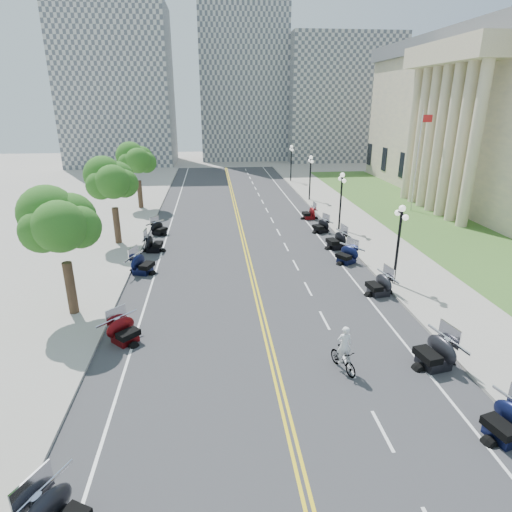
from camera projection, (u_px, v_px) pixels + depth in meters
name	position (u px, v px, depth m)	size (l,w,h in m)	color
ground	(264.00, 323.00, 22.06)	(160.00, 160.00, 0.00)	gray
road	(248.00, 257.00, 31.41)	(16.00, 90.00, 0.01)	#333335
centerline_yellow_a	(246.00, 257.00, 31.39)	(0.12, 90.00, 0.00)	yellow
centerline_yellow_b	(249.00, 257.00, 31.41)	(0.12, 90.00, 0.00)	yellow
edge_line_north	(333.00, 254.00, 32.02)	(0.12, 90.00, 0.00)	white
edge_line_south	(159.00, 260.00, 30.79)	(0.12, 90.00, 0.00)	white
lane_dash_4	(382.00, 430.00, 14.89)	(0.12, 2.00, 0.00)	white
lane_dash_5	(348.00, 364.00, 18.62)	(0.12, 2.00, 0.00)	white
lane_dash_6	(325.00, 320.00, 22.36)	(0.12, 2.00, 0.00)	white
lane_dash_7	(308.00, 289.00, 26.10)	(0.12, 2.00, 0.00)	white
lane_dash_8	(296.00, 265.00, 29.84)	(0.12, 2.00, 0.00)	white
lane_dash_9	(286.00, 247.00, 33.58)	(0.12, 2.00, 0.00)	white
lane_dash_10	(278.00, 232.00, 37.32)	(0.12, 2.00, 0.00)	white
lane_dash_11	(272.00, 220.00, 41.06)	(0.12, 2.00, 0.00)	white
lane_dash_12	(267.00, 210.00, 44.79)	(0.12, 2.00, 0.00)	white
lane_dash_13	(262.00, 202.00, 48.53)	(0.12, 2.00, 0.00)	white
lane_dash_14	(259.00, 194.00, 52.27)	(0.12, 2.00, 0.00)	white
lane_dash_15	(255.00, 188.00, 56.01)	(0.12, 2.00, 0.00)	white
lane_dash_16	(253.00, 183.00, 59.75)	(0.12, 2.00, 0.00)	white
lane_dash_17	(250.00, 178.00, 63.49)	(0.12, 2.00, 0.00)	white
lane_dash_18	(248.00, 174.00, 67.23)	(0.12, 2.00, 0.00)	white
lane_dash_19	(246.00, 170.00, 70.97)	(0.12, 2.00, 0.00)	white
sidewalk_north	(386.00, 251.00, 32.39)	(5.00, 90.00, 0.15)	#9E9991
sidewalk_south	(101.00, 261.00, 30.37)	(5.00, 90.00, 0.15)	#9E9991
lawn	(424.00, 221.00, 40.54)	(9.00, 60.00, 0.10)	#356023
distant_block_a	(118.00, 87.00, 73.83)	(18.00, 14.00, 26.00)	gray
distant_block_b	(243.00, 77.00, 80.87)	(16.00, 12.00, 30.00)	gray
distant_block_c	(338.00, 100.00, 81.16)	(20.00, 14.00, 22.00)	gray
street_lamp_2	(398.00, 246.00, 25.73)	(0.50, 1.20, 4.90)	black
street_lamp_3	(341.00, 202.00, 36.95)	(0.50, 1.20, 4.90)	black
street_lamp_4	(310.00, 178.00, 48.16)	(0.50, 1.20, 4.90)	black
street_lamp_5	(291.00, 163.00, 59.38)	(0.50, 1.20, 4.90)	black
flagpole	(417.00, 163.00, 42.64)	(1.10, 0.20, 10.00)	silver
tree_2	(61.00, 230.00, 21.34)	(4.80, 4.80, 9.20)	#235619
tree_3	(112.00, 185.00, 32.56)	(4.80, 4.80, 9.20)	#235619
tree_4	(137.00, 164.00, 43.78)	(4.80, 4.80, 9.20)	#235619
motorcycle_n_3	(508.00, 421.00, 14.34)	(2.03, 2.03, 1.42)	black
motorcycle_n_4	(435.00, 351.00, 18.25)	(2.20, 2.20, 1.54)	black
motorcycle_n_6	(379.00, 284.00, 25.13)	(1.98, 1.98, 1.39)	black
motorcycle_n_7	(347.00, 254.00, 30.08)	(1.96, 1.96, 1.37)	black
motorcycle_n_8	(337.00, 239.00, 33.01)	(2.11, 2.11, 1.48)	black
motorcycle_n_9	(321.00, 225.00, 37.10)	(1.84, 1.84, 1.29)	black
motorcycle_n_10	(309.00, 212.00, 41.30)	(1.87, 1.87, 1.31)	#590A0C
motorcycle_s_5	(124.00, 329.00, 20.15)	(1.91, 1.91, 1.33)	#590A0C
motorcycle_s_7	(142.00, 263.00, 28.23)	(2.06, 2.06, 1.45)	black
motorcycle_s_8	(153.00, 243.00, 32.36)	(2.00, 2.00, 1.40)	black
motorcycle_s_9	(159.00, 228.00, 36.47)	(1.76, 1.76, 1.24)	black
bicycle	(343.00, 359.00, 18.06)	(0.50, 1.77, 1.06)	#A51414
cyclist_rider	(345.00, 330.00, 17.57)	(0.64, 0.42, 1.75)	white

